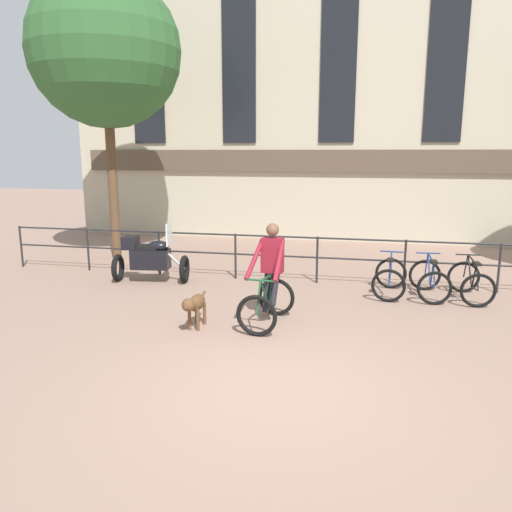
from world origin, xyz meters
The scene contains 10 objects.
ground_plane centered at (0.00, 0.00, 0.00)m, with size 60.00×60.00×0.00m, color #8E7060.
canal_railing centered at (0.00, 5.20, 0.71)m, with size 15.05×0.05×1.05m.
building_facade centered at (0.00, 10.99, 5.84)m, with size 18.00×0.72×11.74m.
cyclist_with_bike centered at (-0.53, 2.35, 0.76)m, with size 0.80×1.24×1.70m.
dog centered at (-1.67, 1.78, 0.42)m, with size 0.24×0.93×0.60m.
parked_motorcycle centered at (-3.67, 4.48, 0.56)m, with size 1.72×0.83×1.35m.
parked_bicycle_near_lamp centered at (1.55, 4.54, 0.36)m, with size 0.75×1.16×0.86m.
parked_bicycle_mid_left centered at (2.32, 4.54, 0.36)m, with size 0.73×1.15×0.86m.
parked_bicycle_mid_right centered at (3.09, 4.54, 0.36)m, with size 0.74×1.15×0.86m.
tree_canalside_left centered at (-5.76, 6.87, 5.43)m, with size 3.93×3.93×7.41m.
Camera 1 is at (1.00, -5.66, 2.87)m, focal length 35.00 mm.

